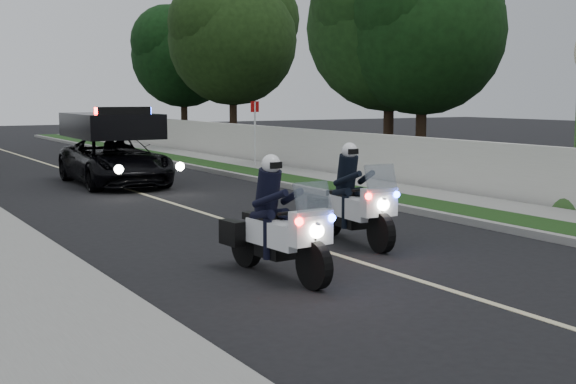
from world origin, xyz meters
The scene contains 14 objects.
ground centered at (0.00, 0.00, 0.00)m, with size 120.00×120.00×0.00m, color black.
curb_right centered at (4.10, 10.00, 0.07)m, with size 0.20×60.00×0.15m, color gray.
grass_verge centered at (4.80, 10.00, 0.08)m, with size 1.20×60.00×0.16m, color #193814.
sidewalk_right centered at (6.10, 10.00, 0.08)m, with size 1.40×60.00×0.16m, color gray.
property_wall centered at (7.10, 10.00, 0.75)m, with size 0.22×60.00×1.50m, color beige.
lane_marking centered at (0.00, 10.00, 0.00)m, with size 0.12×50.00×0.01m, color #BFB78C.
police_moto_left centered at (-1.66, -0.95, 0.00)m, with size 0.75×2.15×1.82m, color white, non-canonical shape.
police_moto_right centered at (0.82, 0.61, 0.00)m, with size 0.76×2.16×1.84m, color silver, non-canonical shape.
police_suv centered at (0.06, 11.80, 0.00)m, with size 2.39×5.16×2.51m, color black.
sign_post centered at (6.00, 14.01, 0.00)m, with size 0.40×0.40×2.53m, color red, non-canonical shape.
tree_right_b centered at (9.74, 11.04, 0.00)m, with size 5.82×5.82×9.70m, color #193B13, non-canonical shape.
tree_right_c centered at (10.06, 9.66, 0.00)m, with size 5.56×5.56×9.26m, color black, non-canonical shape.
tree_right_d centered at (9.38, 22.49, 0.00)m, with size 6.07×6.07×10.12m, color #1C3812, non-canonical shape.
tree_right_e centered at (9.51, 28.71, 0.00)m, with size 5.58×5.58×9.29m, color black, non-canonical shape.
Camera 1 is at (-7.25, -10.69, 2.69)m, focal length 48.34 mm.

